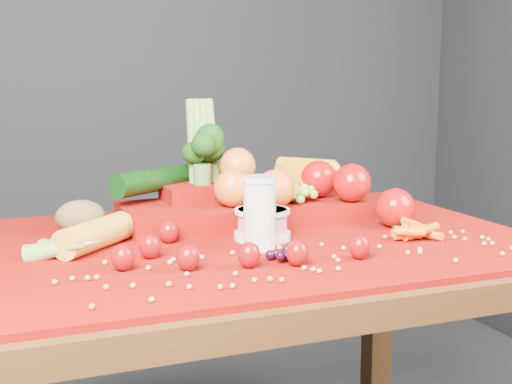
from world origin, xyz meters
name	(u,v)px	position (x,y,z in m)	size (l,w,h in m)	color
table	(260,289)	(0.00, 0.00, 0.66)	(1.10, 0.80, 0.75)	#34200B
red_cloth	(260,240)	(0.00, 0.00, 0.76)	(1.05, 0.75, 0.01)	#7A0704
milk_glass	(260,210)	(-0.03, -0.09, 0.84)	(0.06, 0.06, 0.14)	beige
yogurt_bowl	(262,223)	(0.00, -0.02, 0.79)	(0.11, 0.11, 0.06)	silver
strawberry_scatter	(219,248)	(-0.13, -0.15, 0.79)	(0.44, 0.28, 0.05)	maroon
dark_grape_cluster	(284,253)	(-0.03, -0.18, 0.78)	(0.06, 0.05, 0.03)	black
soybean_scatter	(303,259)	(0.00, -0.20, 0.77)	(0.84, 0.24, 0.01)	olive
corn_ear	(74,244)	(-0.36, -0.01, 0.78)	(0.27, 0.26, 0.06)	gold
potato	(80,217)	(-0.33, 0.17, 0.80)	(0.10, 0.07, 0.07)	brown
baby_carrot_pile	(412,229)	(0.28, -0.11, 0.78)	(0.17, 0.17, 0.03)	#DF5E07
green_bean_pile	(400,223)	(0.32, -0.01, 0.77)	(0.14, 0.12, 0.01)	#175C15
produce_mound	(254,193)	(0.05, 0.15, 0.82)	(0.60, 0.39, 0.27)	#7A0704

